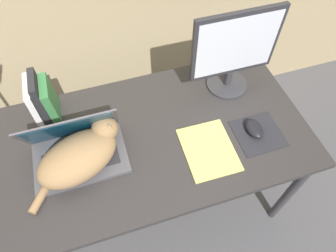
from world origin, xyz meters
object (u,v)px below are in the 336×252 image
computer_mouse (254,128)px  book_row (42,100)px  laptop (78,149)px  cat (81,154)px  notepad (209,149)px  external_monitor (234,51)px

computer_mouse → book_row: book_row is taller
laptop → cat: 0.06m
laptop → computer_mouse: bearing=-8.6°
laptop → notepad: size_ratio=1.39×
external_monitor → notepad: external_monitor is taller
cat → computer_mouse: size_ratio=3.87×
laptop → external_monitor: size_ratio=0.91×
laptop → notepad: bearing=-15.3°
computer_mouse → book_row: (-0.86, 0.37, 0.08)m
external_monitor → computer_mouse: size_ratio=3.92×
computer_mouse → book_row: bearing=156.4°
laptop → book_row: laptop is taller
laptop → cat: (0.01, -0.05, 0.03)m
book_row → notepad: 0.75m
cat → external_monitor: (0.74, 0.23, 0.14)m
notepad → external_monitor: bearing=54.7°
cat → book_row: 0.33m
laptop → book_row: (-0.10, 0.26, 0.06)m
external_monitor → computer_mouse: external_monitor is taller
laptop → book_row: size_ratio=1.64×
external_monitor → book_row: 0.87m
book_row → notepad: bearing=-32.7°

